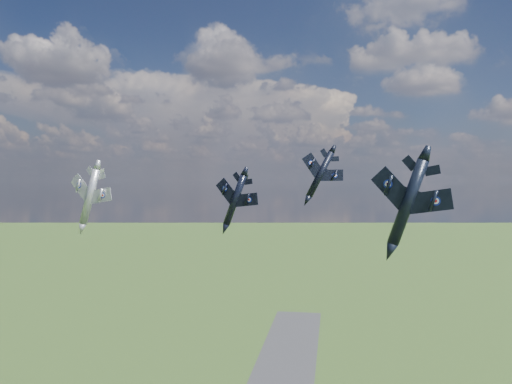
% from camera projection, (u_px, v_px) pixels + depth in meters
% --- Properties ---
extents(jet_lead_navy, '(13.06, 15.38, 6.04)m').
position_uv_depth(jet_lead_navy, '(235.00, 200.00, 89.89)').
color(jet_lead_navy, black).
extents(jet_right_navy, '(17.42, 19.89, 7.18)m').
position_uv_depth(jet_right_navy, '(408.00, 202.00, 67.17)').
color(jet_right_navy, black).
extents(jet_high_navy, '(13.58, 16.20, 7.18)m').
position_uv_depth(jet_high_navy, '(320.00, 174.00, 101.87)').
color(jet_high_navy, black).
extents(jet_left_silver, '(13.97, 16.53, 6.03)m').
position_uv_depth(jet_left_silver, '(90.00, 197.00, 89.39)').
color(jet_left_silver, '#9697A0').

